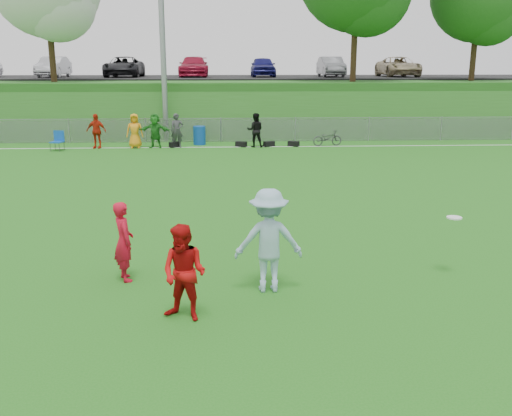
{
  "coord_description": "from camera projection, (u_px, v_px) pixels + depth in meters",
  "views": [
    {
      "loc": [
        0.29,
        -10.6,
        4.17
      ],
      "look_at": [
        0.87,
        0.5,
        1.31
      ],
      "focal_mm": 40.0,
      "sensor_mm": 36.0,
      "label": 1
    }
  ],
  "objects": [
    {
      "name": "parking_lot",
      "position": [
        222.0,
        77.0,
        42.43
      ],
      "size": [
        120.0,
        12.0,
        0.1
      ],
      "primitive_type": "cube",
      "color": "black",
      "rests_on": "berm"
    },
    {
      "name": "player_red_left",
      "position": [
        124.0,
        241.0,
        11.06
      ],
      "size": [
        0.57,
        0.68,
        1.58
      ],
      "primitive_type": "imported",
      "rotation": [
        0.0,
        0.0,
        1.98
      ],
      "color": "red",
      "rests_on": "ground"
    },
    {
      "name": "camp_chair",
      "position": [
        57.0,
        145.0,
        27.46
      ],
      "size": [
        0.64,
        0.64,
        0.95
      ],
      "rotation": [
        0.0,
        0.0,
        -0.22
      ],
      "color": "#0F4AA7",
      "rests_on": "ground"
    },
    {
      "name": "berm",
      "position": [
        222.0,
        100.0,
        40.88
      ],
      "size": [
        120.0,
        18.0,
        3.0
      ],
      "primitive_type": "cube",
      "color": "#225919",
      "rests_on": "ground"
    },
    {
      "name": "car_row",
      "position": [
        205.0,
        67.0,
        41.21
      ],
      "size": [
        32.04,
        5.18,
        1.44
      ],
      "color": "white",
      "rests_on": "parking_lot"
    },
    {
      "name": "gear_bags",
      "position": [
        245.0,
        144.0,
        28.81
      ],
      "size": [
        6.61,
        0.56,
        0.26
      ],
      "color": "black",
      "rests_on": "ground"
    },
    {
      "name": "player_red_center",
      "position": [
        184.0,
        273.0,
        9.33
      ],
      "size": [
        0.98,
        0.89,
        1.63
      ],
      "primitive_type": "imported",
      "rotation": [
        0.0,
        0.0,
        -0.43
      ],
      "color": "#B10C0C",
      "rests_on": "ground"
    },
    {
      "name": "fence",
      "position": [
        221.0,
        130.0,
        30.45
      ],
      "size": [
        58.0,
        0.06,
        1.3
      ],
      "color": "gray",
      "rests_on": "ground"
    },
    {
      "name": "recycling_bin",
      "position": [
        199.0,
        135.0,
        29.47
      ],
      "size": [
        0.66,
        0.66,
        0.95
      ],
      "primitive_type": "cylinder",
      "rotation": [
        0.0,
        0.0,
        -0.04
      ],
      "color": "#0D3F95",
      "rests_on": "ground"
    },
    {
      "name": "frisbee",
      "position": [
        454.0,
        218.0,
        11.24
      ],
      "size": [
        0.3,
        0.3,
        0.03
      ],
      "color": "silver",
      "rests_on": "ground"
    },
    {
      "name": "spectator_row",
      "position": [
        166.0,
        131.0,
        28.33
      ],
      "size": [
        8.84,
        0.78,
        1.69
      ],
      "color": "red",
      "rests_on": "ground"
    },
    {
      "name": "light_pole",
      "position": [
        161.0,
        11.0,
        29.57
      ],
      "size": [
        1.2,
        0.4,
        12.15
      ],
      "color": "gray",
      "rests_on": "ground"
    },
    {
      "name": "ground",
      "position": [
        214.0,
        279.0,
        11.27
      ],
      "size": [
        120.0,
        120.0,
        0.0
      ],
      "primitive_type": "plane",
      "color": "#1C6515",
      "rests_on": "ground"
    },
    {
      "name": "player_blue",
      "position": [
        269.0,
        240.0,
        10.5
      ],
      "size": [
        1.27,
        0.75,
        1.95
      ],
      "primitive_type": "imported",
      "rotation": [
        0.0,
        0.0,
        3.16
      ],
      "color": "#8DB3C4",
      "rests_on": "ground"
    },
    {
      "name": "bicycle",
      "position": [
        327.0,
        138.0,
        29.06
      ],
      "size": [
        1.59,
        0.81,
        0.8
      ],
      "primitive_type": "imported",
      "rotation": [
        0.0,
        0.0,
        1.76
      ],
      "color": "#2A2A2C",
      "rests_on": "ground"
    },
    {
      "name": "sideline_far",
      "position": [
        221.0,
        147.0,
        28.68
      ],
      "size": [
        60.0,
        0.1,
        0.01
      ],
      "primitive_type": "cube",
      "color": "white",
      "rests_on": "ground"
    }
  ]
}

